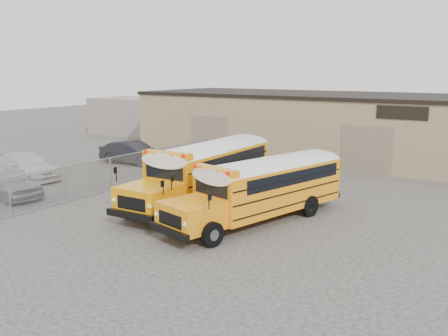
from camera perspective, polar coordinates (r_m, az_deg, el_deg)
The scene contains 10 objects.
ground at distance 21.53m, azimuth -7.38°, elevation -6.22°, with size 120.00×120.00×0.00m, color #34322F.
warehouse at distance 38.17m, azimuth 12.61°, elevation 4.84°, with size 30.20×10.20×4.67m.
chainlink_fence at distance 27.44m, azimuth -12.82°, elevation -0.67°, with size 0.07×18.07×1.81m.
distant_building_left at distance 51.85m, azimuth -9.96°, elevation 5.90°, with size 8.00×6.00×3.60m, color gray.
school_bus_left at distance 29.57m, azimuth 4.29°, elevation 1.98°, with size 2.88×10.08×2.93m.
school_bus_right at distance 25.74m, azimuth 12.98°, elevation 0.06°, with size 4.38×9.52×2.71m.
tarp_bundle at distance 20.26m, azimuth -1.03°, elevation -4.80°, with size 1.18×1.18×1.61m.
car_silver at distance 27.67m, azimuth -23.47°, elevation -1.48°, with size 1.85×4.59×1.56m, color #A7A7AB.
car_white at distance 31.94m, azimuth -21.75°, elevation 0.19°, with size 2.13×5.25×1.52m, color silver.
car_dark at distance 35.04m, azimuth -10.42°, elevation 1.76°, with size 1.67×4.78×1.58m, color black.
Camera 1 is at (13.55, -15.46, 6.39)m, focal length 40.00 mm.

